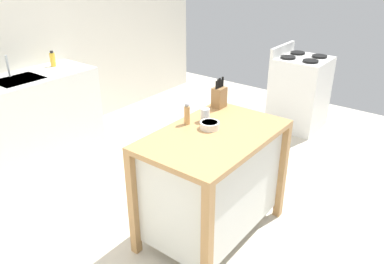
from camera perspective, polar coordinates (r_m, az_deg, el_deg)
ground_plane at (r=3.24m, az=0.84°, el=-14.05°), size 6.90×6.90×0.00m
wall_back at (r=4.53m, az=-26.01°, el=13.28°), size 5.90×0.10×2.60m
kitchen_island at (r=2.92m, az=3.14°, el=-7.06°), size 1.11×0.71×0.89m
knife_block at (r=3.16m, az=4.07°, el=5.30°), size 0.11×0.09×0.25m
bowl_ceramic_wide at (r=2.79m, az=2.65°, el=1.04°), size 0.14×0.14×0.05m
drinking_cup at (r=2.90m, az=1.97°, el=2.55°), size 0.07×0.07×0.10m
pepper_grinder at (r=2.84m, az=-0.76°, el=2.67°), size 0.04×0.04×0.17m
trash_bin at (r=3.62m, az=9.92°, el=-3.84°), size 0.36×0.28×0.63m
sink_counter at (r=4.39m, az=-23.55°, el=1.68°), size 1.55×0.60×0.90m
sink_faucet at (r=4.34m, az=-25.77°, el=8.85°), size 0.02×0.02×0.22m
bottle_dish_soap at (r=4.57m, az=-20.06°, el=10.15°), size 0.06×0.06×0.17m
stove at (r=4.99m, az=15.68°, el=5.71°), size 0.60×0.60×1.02m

